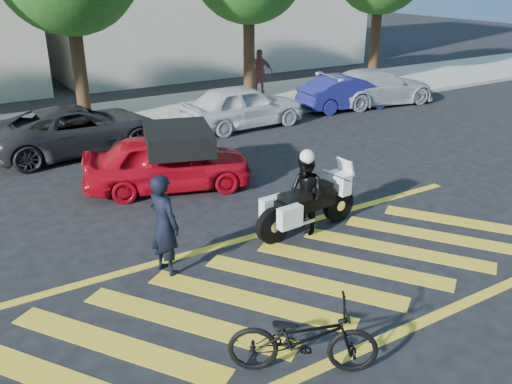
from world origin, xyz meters
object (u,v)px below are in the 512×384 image
parked_mid_right (243,106)px  parked_right (348,92)px  officer_moto (306,195)px  police_motorcycle (306,205)px  bicycle (303,338)px  red_convertible (168,162)px  officer_bike (164,225)px  parked_mid_left (79,129)px  parked_far_right (377,87)px

parked_mid_right → parked_right: parked_mid_right is taller
officer_moto → parked_mid_right: size_ratio=0.38×
police_motorcycle → parked_mid_right: bearing=65.1°
officer_moto → bicycle: bearing=-40.6°
police_motorcycle → red_convertible: (-1.46, 3.65, 0.09)m
officer_bike → police_motorcycle: officer_bike is taller
red_convertible → parked_mid_left: size_ratio=0.82×
police_motorcycle → officer_bike: bearing=175.7°
red_convertible → parked_far_right: 11.24m
officer_moto → red_convertible: bearing=-162.6°
parked_mid_right → red_convertible: bearing=130.6°
parked_mid_left → parked_right: 10.11m
red_convertible → officer_bike: bearing=173.8°
parked_mid_left → officer_bike: bearing=173.2°
bicycle → police_motorcycle: size_ratio=0.81×
red_convertible → parked_mid_right: size_ratio=0.94×
police_motorcycle → parked_mid_left: bearing=104.3°
police_motorcycle → red_convertible: bearing=107.6°
officer_bike → police_motorcycle: 3.05m
police_motorcycle → parked_right: bearing=41.3°
police_motorcycle → parked_mid_left: 8.08m
red_convertible → parked_far_right: bearing=-51.9°
officer_bike → parked_mid_right: officer_bike is taller
officer_moto → red_convertible: (-1.44, 3.65, -0.13)m
officer_moto → parked_far_right: officer_moto is taller
parked_far_right → officer_bike: bearing=129.4°
police_motorcycle → parked_far_right: bearing=36.1°
parked_mid_right → parked_right: bearing=-89.2°
parked_mid_right → parked_right: (4.71, 0.17, -0.09)m
police_motorcycle → parked_right: 10.75m
red_convertible → parked_right: size_ratio=1.04×
officer_moto → parked_right: (7.56, 7.66, -0.18)m
officer_bike → parked_mid_right: size_ratio=0.43×
parked_mid_left → parked_right: parked_mid_left is taller
bicycle → parked_far_right: size_ratio=0.42×
officer_moto → police_motorcycle: bearing=76.0°
bicycle → officer_moto: officer_moto is taller
officer_bike → parked_mid_left: size_ratio=0.37×
officer_bike → police_motorcycle: (3.04, -0.01, -0.33)m
officer_bike → parked_mid_right: (5.88, 7.48, -0.20)m
officer_bike → officer_moto: (3.02, -0.00, -0.10)m
officer_bike → officer_moto: bearing=-106.7°
officer_bike → parked_right: officer_bike is taller
red_convertible → parked_right: bearing=-48.8°
red_convertible → officer_moto: bearing=-141.2°
parked_mid_left → parked_far_right: bearing=-93.2°
parked_mid_left → parked_mid_right: size_ratio=1.16×
officer_bike → parked_mid_right: 9.52m
police_motorcycle → parked_mid_right: 8.01m
bicycle → officer_moto: (2.46, 3.34, 0.29)m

